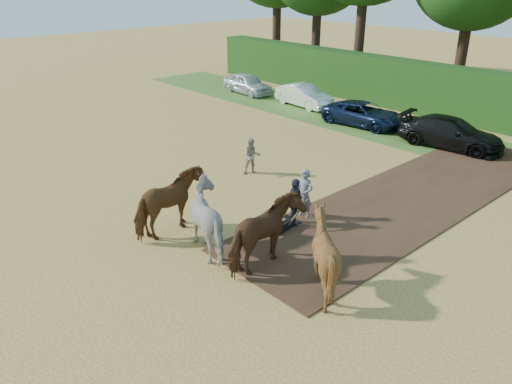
{
  "coord_description": "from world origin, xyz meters",
  "views": [
    {
      "loc": [
        10.47,
        -9.36,
        8.12
      ],
      "look_at": [
        -0.65,
        0.72,
        1.4
      ],
      "focal_mm": 35.0,
      "sensor_mm": 36.0,
      "label": 1
    }
  ],
  "objects_px": {
    "spectator_far": "(295,202)",
    "parked_cars": "(470,137)",
    "spectator_near": "(252,156)",
    "plough_team": "(242,226)"
  },
  "relations": [
    {
      "from": "spectator_far",
      "to": "parked_cars",
      "type": "height_order",
      "value": "spectator_far"
    },
    {
      "from": "spectator_near",
      "to": "parked_cars",
      "type": "height_order",
      "value": "spectator_near"
    },
    {
      "from": "spectator_far",
      "to": "plough_team",
      "type": "distance_m",
      "value": 2.75
    },
    {
      "from": "spectator_near",
      "to": "parked_cars",
      "type": "bearing_deg",
      "value": 6.29
    },
    {
      "from": "spectator_far",
      "to": "parked_cars",
      "type": "distance_m",
      "value": 11.93
    },
    {
      "from": "spectator_near",
      "to": "spectator_far",
      "type": "height_order",
      "value": "spectator_far"
    },
    {
      "from": "spectator_near",
      "to": "parked_cars",
      "type": "distance_m",
      "value": 10.98
    },
    {
      "from": "spectator_near",
      "to": "spectator_far",
      "type": "distance_m",
      "value": 4.98
    },
    {
      "from": "parked_cars",
      "to": "spectator_far",
      "type": "bearing_deg",
      "value": -91.71
    },
    {
      "from": "spectator_far",
      "to": "plough_team",
      "type": "xyz_separation_m",
      "value": [
        0.4,
        -2.71,
        0.22
      ]
    }
  ]
}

